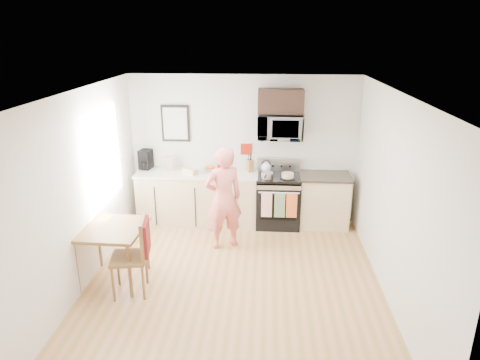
# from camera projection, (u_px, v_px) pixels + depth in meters

# --- Properties ---
(floor) EXTENTS (4.60, 4.60, 0.00)m
(floor) POSITION_uv_depth(u_px,v_px,m) (234.00, 284.00, 5.87)
(floor) COLOR olive
(floor) RESTS_ON ground
(back_wall) EXTENTS (4.00, 0.04, 2.60)m
(back_wall) POSITION_uv_depth(u_px,v_px,m) (244.00, 149.00, 7.61)
(back_wall) COLOR silver
(back_wall) RESTS_ON floor
(front_wall) EXTENTS (4.00, 0.04, 2.60)m
(front_wall) POSITION_uv_depth(u_px,v_px,m) (210.00, 306.00, 3.28)
(front_wall) COLOR silver
(front_wall) RESTS_ON floor
(left_wall) EXTENTS (0.04, 4.60, 2.60)m
(left_wall) POSITION_uv_depth(u_px,v_px,m) (80.00, 192.00, 5.56)
(left_wall) COLOR silver
(left_wall) RESTS_ON floor
(right_wall) EXTENTS (0.04, 4.60, 2.60)m
(right_wall) POSITION_uv_depth(u_px,v_px,m) (393.00, 200.00, 5.32)
(right_wall) COLOR silver
(right_wall) RESTS_ON floor
(ceiling) EXTENTS (4.00, 4.60, 0.04)m
(ceiling) POSITION_uv_depth(u_px,v_px,m) (233.00, 93.00, 5.01)
(ceiling) COLOR silver
(ceiling) RESTS_ON back_wall
(window) EXTENTS (0.06, 1.40, 1.50)m
(window) POSITION_uv_depth(u_px,v_px,m) (104.00, 157.00, 6.23)
(window) COLOR silver
(window) RESTS_ON left_wall
(cabinet_left) EXTENTS (2.10, 0.60, 0.90)m
(cabinet_left) POSITION_uv_depth(u_px,v_px,m) (198.00, 198.00, 7.66)
(cabinet_left) COLOR #D0AF85
(cabinet_left) RESTS_ON floor
(countertop_left) EXTENTS (2.14, 0.64, 0.04)m
(countertop_left) POSITION_uv_depth(u_px,v_px,m) (197.00, 174.00, 7.50)
(countertop_left) COLOR beige
(countertop_left) RESTS_ON cabinet_left
(cabinet_right) EXTENTS (0.84, 0.60, 0.90)m
(cabinet_right) POSITION_uv_depth(u_px,v_px,m) (323.00, 201.00, 7.52)
(cabinet_right) COLOR #D0AF85
(cabinet_right) RESTS_ON floor
(countertop_right) EXTENTS (0.88, 0.64, 0.04)m
(countertop_right) POSITION_uv_depth(u_px,v_px,m) (325.00, 176.00, 7.37)
(countertop_right) COLOR black
(countertop_right) RESTS_ON cabinet_right
(range) EXTENTS (0.76, 0.70, 1.16)m
(range) POSITION_uv_depth(u_px,v_px,m) (278.00, 202.00, 7.55)
(range) COLOR black
(range) RESTS_ON floor
(microwave) EXTENTS (0.76, 0.51, 0.42)m
(microwave) POSITION_uv_depth(u_px,v_px,m) (280.00, 127.00, 7.21)
(microwave) COLOR #ABABAF
(microwave) RESTS_ON back_wall
(upper_cabinet) EXTENTS (0.76, 0.35, 0.40)m
(upper_cabinet) POSITION_uv_depth(u_px,v_px,m) (281.00, 101.00, 7.11)
(upper_cabinet) COLOR black
(upper_cabinet) RESTS_ON back_wall
(wall_art) EXTENTS (0.50, 0.04, 0.65)m
(wall_art) POSITION_uv_depth(u_px,v_px,m) (175.00, 123.00, 7.51)
(wall_art) COLOR black
(wall_art) RESTS_ON back_wall
(wall_trivet) EXTENTS (0.20, 0.02, 0.20)m
(wall_trivet) POSITION_uv_depth(u_px,v_px,m) (246.00, 149.00, 7.59)
(wall_trivet) COLOR #A01E0D
(wall_trivet) RESTS_ON back_wall
(person) EXTENTS (0.71, 0.61, 1.65)m
(person) POSITION_uv_depth(u_px,v_px,m) (224.00, 198.00, 6.65)
(person) COLOR #DF4B3D
(person) RESTS_ON floor
(dining_table) EXTENTS (0.87, 0.87, 0.81)m
(dining_table) POSITION_uv_depth(u_px,v_px,m) (111.00, 234.00, 5.72)
(dining_table) COLOR brown
(dining_table) RESTS_ON floor
(chair) EXTENTS (0.56, 0.51, 1.06)m
(chair) POSITION_uv_depth(u_px,v_px,m) (139.00, 246.00, 5.49)
(chair) COLOR brown
(chair) RESTS_ON floor
(knife_block) EXTENTS (0.15, 0.16, 0.21)m
(knife_block) POSITION_uv_depth(u_px,v_px,m) (250.00, 166.00, 7.52)
(knife_block) COLOR brown
(knife_block) RESTS_ON countertop_left
(utensil_crock) EXTENTS (0.13, 0.13, 0.40)m
(utensil_crock) POSITION_uv_depth(u_px,v_px,m) (221.00, 161.00, 7.61)
(utensil_crock) COLOR #A01E0D
(utensil_crock) RESTS_ON countertop_left
(fruit_bowl) EXTENTS (0.25, 0.25, 0.10)m
(fruit_bowl) POSITION_uv_depth(u_px,v_px,m) (210.00, 169.00, 7.56)
(fruit_bowl) COLOR silver
(fruit_bowl) RESTS_ON countertop_left
(milk_carton) EXTENTS (0.13, 0.13, 0.26)m
(milk_carton) POSITION_uv_depth(u_px,v_px,m) (169.00, 163.00, 7.56)
(milk_carton) COLOR tan
(milk_carton) RESTS_ON countertop_left
(coffee_maker) EXTENTS (0.24, 0.31, 0.34)m
(coffee_maker) POSITION_uv_depth(u_px,v_px,m) (146.00, 160.00, 7.65)
(coffee_maker) COLOR black
(coffee_maker) RESTS_ON countertop_left
(bread_bag) EXTENTS (0.30, 0.26, 0.10)m
(bread_bag) POSITION_uv_depth(u_px,v_px,m) (190.00, 171.00, 7.39)
(bread_bag) COLOR tan
(bread_bag) RESTS_ON countertop_left
(cake) EXTENTS (0.26, 0.26, 0.09)m
(cake) POSITION_uv_depth(u_px,v_px,m) (288.00, 176.00, 7.25)
(cake) COLOR black
(cake) RESTS_ON range
(kettle) EXTENTS (0.18, 0.18, 0.22)m
(kettle) POSITION_uv_depth(u_px,v_px,m) (266.00, 167.00, 7.54)
(kettle) COLOR silver
(kettle) RESTS_ON range
(pot) EXTENTS (0.20, 0.34, 0.10)m
(pot) POSITION_uv_depth(u_px,v_px,m) (267.00, 175.00, 7.23)
(pot) COLOR #ABABAF
(pot) RESTS_ON range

